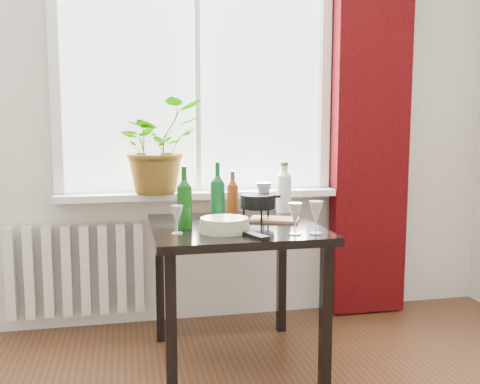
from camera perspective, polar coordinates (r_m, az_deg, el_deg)
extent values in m
cube|color=white|center=(3.38, -4.67, 13.05)|extent=(1.72, 0.08, 1.62)
cube|color=silver|center=(3.32, -4.37, -0.26)|extent=(1.72, 0.20, 0.04)
cube|color=#330406|center=(3.59, 13.80, 7.65)|extent=(0.50, 0.12, 2.56)
cube|color=silver|center=(3.42, -17.06, -7.96)|extent=(0.80, 0.10, 0.55)
cube|color=black|center=(2.77, -0.58, -3.93)|extent=(0.85, 0.85, 0.04)
cube|color=black|center=(2.47, -7.38, -14.32)|extent=(0.05, 0.05, 0.70)
cube|color=black|center=(3.16, -8.53, -9.51)|extent=(0.05, 0.05, 0.70)
cube|color=black|center=(2.63, 9.12, -13.01)|extent=(0.05, 0.05, 0.70)
cube|color=black|center=(3.28, 4.44, -8.81)|extent=(0.05, 0.05, 0.70)
imported|color=#376D1D|center=(3.23, -8.83, 4.85)|extent=(0.66, 0.63, 0.56)
cylinder|color=beige|center=(2.58, -1.67, -3.52)|extent=(0.31, 0.31, 0.07)
cube|color=black|center=(2.46, 1.64, -4.67)|extent=(0.10, 0.17, 0.02)
cube|color=#925D42|center=(2.88, 3.70, -2.95)|extent=(0.30, 0.25, 0.01)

